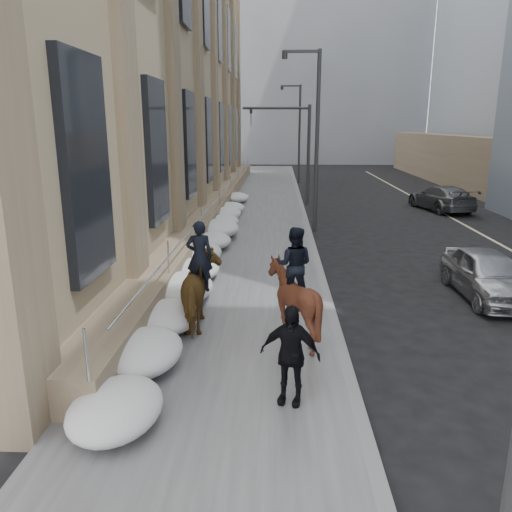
{
  "coord_description": "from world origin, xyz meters",
  "views": [
    {
      "loc": [
        1.19,
        -9.05,
        4.87
      ],
      "look_at": [
        0.66,
        2.9,
        1.7
      ],
      "focal_mm": 35.0,
      "sensor_mm": 36.0,
      "label": 1
    }
  ],
  "objects": [
    {
      "name": "bg_building_mid",
      "position": [
        4.0,
        60.0,
        14.0
      ],
      "size": [
        30.0,
        12.0,
        28.0
      ],
      "primitive_type": "cube",
      "color": "slate",
      "rests_on": "ground"
    },
    {
      "name": "sidewalk",
      "position": [
        0.0,
        10.0,
        0.06
      ],
      "size": [
        5.0,
        80.0,
        0.12
      ],
      "primitive_type": "cube",
      "color": "#4B4B4D",
      "rests_on": "ground"
    },
    {
      "name": "pedestrian",
      "position": [
        1.43,
        -1.16,
        1.02
      ],
      "size": [
        1.13,
        0.67,
        1.8
      ],
      "primitive_type": "imported",
      "rotation": [
        0.0,
        0.0,
        -0.24
      ],
      "color": "black",
      "rests_on": "sidewalk"
    },
    {
      "name": "snow_bank",
      "position": [
        -1.42,
        8.11,
        0.47
      ],
      "size": [
        1.7,
        18.1,
        0.76
      ],
      "color": "silver",
      "rests_on": "sidewalk"
    },
    {
      "name": "ground",
      "position": [
        0.0,
        0.0,
        0.0
      ],
      "size": [
        140.0,
        140.0,
        0.0
      ],
      "primitive_type": "plane",
      "color": "black",
      "rests_on": "ground"
    },
    {
      "name": "traffic_signal",
      "position": [
        2.07,
        22.0,
        4.0
      ],
      "size": [
        4.1,
        0.22,
        6.0
      ],
      "color": "#2D2D30",
      "rests_on": "ground"
    },
    {
      "name": "mounted_horse_right",
      "position": [
        1.55,
        1.53,
        1.17
      ],
      "size": [
        1.74,
        1.89,
        2.57
      ],
      "rotation": [
        0.0,
        0.0,
        2.96
      ],
      "color": "#3E1D11",
      "rests_on": "sidewalk"
    },
    {
      "name": "car_grey",
      "position": [
        10.64,
        20.22,
        0.73
      ],
      "size": [
        3.09,
        5.35,
        1.46
      ],
      "primitive_type": "imported",
      "rotation": [
        0.0,
        0.0,
        3.36
      ],
      "color": "#4C4E52",
      "rests_on": "ground"
    },
    {
      "name": "car_silver",
      "position": [
        7.23,
        4.95,
        0.7
      ],
      "size": [
        1.69,
        4.14,
        1.4
      ],
      "primitive_type": "imported",
      "rotation": [
        0.0,
        0.0,
        0.01
      ],
      "color": "#A2A4AA",
      "rests_on": "ground"
    },
    {
      "name": "streetlight_mid",
      "position": [
        2.74,
        14.0,
        4.58
      ],
      "size": [
        1.71,
        0.24,
        8.0
      ],
      "color": "#2D2D30",
      "rests_on": "ground"
    },
    {
      "name": "limestone_building",
      "position": [
        -5.26,
        19.96,
        8.9
      ],
      "size": [
        6.1,
        44.0,
        18.0
      ],
      "color": "#9A8664",
      "rests_on": "ground"
    },
    {
      "name": "curb",
      "position": [
        2.62,
        10.0,
        0.06
      ],
      "size": [
        0.24,
        80.0,
        0.12
      ],
      "primitive_type": "cube",
      "color": "slate",
      "rests_on": "ground"
    },
    {
      "name": "bg_building_far",
      "position": [
        -6.0,
        72.0,
        10.0
      ],
      "size": [
        24.0,
        12.0,
        20.0
      ],
      "primitive_type": "cube",
      "color": "gray",
      "rests_on": "ground"
    },
    {
      "name": "mounted_horse_left",
      "position": [
        -0.61,
        2.21,
        1.1
      ],
      "size": [
        1.2,
        2.22,
        2.56
      ],
      "rotation": [
        0.0,
        0.0,
        3.26
      ],
      "color": "#4F3617",
      "rests_on": "sidewalk"
    },
    {
      "name": "streetlight_far",
      "position": [
        2.74,
        34.0,
        4.58
      ],
      "size": [
        1.71,
        0.24,
        8.0
      ],
      "color": "#2D2D30",
      "rests_on": "ground"
    }
  ]
}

